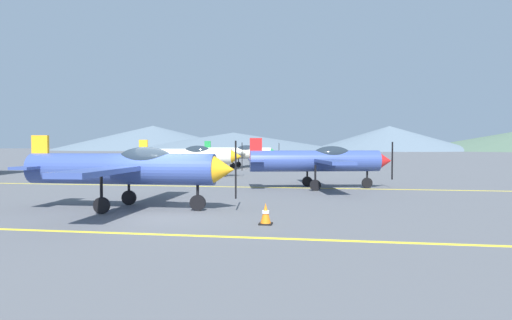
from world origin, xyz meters
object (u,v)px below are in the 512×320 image
object	(u,v)px
airplane_back	(240,153)
airplane_mid	(320,160)
traffic_cone_front	(266,214)
car_sedan	(343,159)
airplane_near	(129,168)
airplane_far	(189,156)

from	to	relation	value
airplane_back	airplane_mid	bearing A→B (deg)	-67.38
airplane_mid	traffic_cone_front	xyz separation A→B (m)	(-1.29, -10.24, -1.11)
car_sedan	traffic_cone_front	world-z (taller)	car_sedan
airplane_mid	airplane_near	bearing A→B (deg)	-127.09
airplane_near	airplane_back	bearing A→B (deg)	93.21
car_sedan	airplane_back	bearing A→B (deg)	178.48
traffic_cone_front	airplane_back	bearing A→B (deg)	102.57
traffic_cone_front	airplane_near	bearing A→B (deg)	157.22
airplane_far	airplane_back	size ratio (longest dim) A/B	1.00
car_sedan	airplane_near	bearing A→B (deg)	-106.48
airplane_back	car_sedan	distance (m)	9.32
airplane_far	traffic_cone_front	bearing A→B (deg)	-66.03
airplane_mid	car_sedan	world-z (taller)	airplane_mid
airplane_back	airplane_far	bearing A→B (deg)	-96.39
airplane_near	airplane_back	size ratio (longest dim) A/B	1.00
airplane_back	traffic_cone_front	xyz separation A→B (m)	(6.39, -28.67, -1.11)
airplane_near	airplane_mid	bearing A→B (deg)	52.91
airplane_near	airplane_far	bearing A→B (deg)	100.34
airplane_mid	car_sedan	size ratio (longest dim) A/B	1.78
airplane_far	car_sedan	world-z (taller)	airplane_far
airplane_near	car_sedan	distance (m)	27.51
airplane_near	airplane_back	distance (m)	26.66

